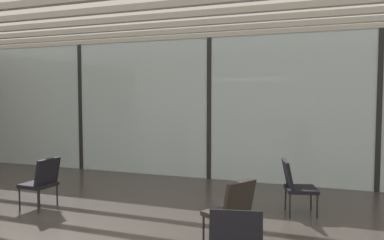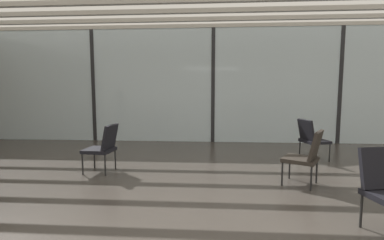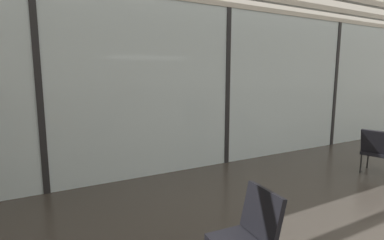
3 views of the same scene
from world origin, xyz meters
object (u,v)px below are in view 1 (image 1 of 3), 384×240
parked_airplane (228,96)px  lounge_chair_1 (232,208)px  lounge_chair_2 (42,180)px  lounge_chair_0 (295,183)px

parked_airplane → lounge_chair_1: (2.44, -9.36, -1.42)m
lounge_chair_2 → lounge_chair_1: bearing=86.2°
parked_airplane → lounge_chair_2: (-0.96, -8.87, -1.42)m
parked_airplane → lounge_chair_2: bearing=-96.2°
lounge_chair_0 → lounge_chair_2: same height
lounge_chair_1 → lounge_chair_2: 3.43m
parked_airplane → lounge_chair_0: 8.42m
lounge_chair_0 → parked_airplane: bearing=7.2°
lounge_chair_1 → lounge_chair_0: bearing=-171.1°
lounge_chair_0 → lounge_chair_1: (-0.65, -1.66, 0.00)m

